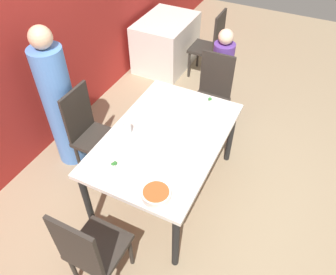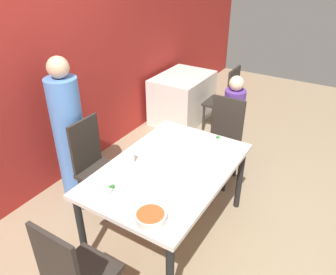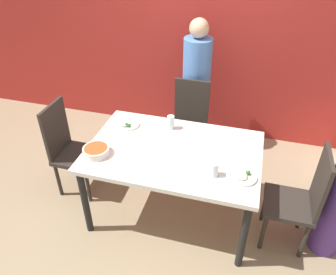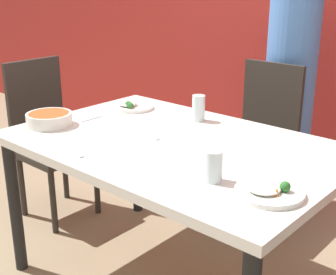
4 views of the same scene
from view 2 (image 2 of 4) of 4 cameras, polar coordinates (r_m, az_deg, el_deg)
ground_plane at (r=3.32m, az=0.10°, el=-15.83°), size 10.00×10.00×0.00m
wall_back at (r=3.56m, az=-22.17°, el=10.87°), size 10.00×0.06×2.70m
dining_table at (r=2.88m, az=0.11°, el=-6.41°), size 1.48×0.98×0.75m
chair_adult_spot at (r=3.38m, az=-12.50°, el=-4.48°), size 0.40×0.40×0.97m
chair_child_spot at (r=3.78m, az=9.41°, el=-0.24°), size 0.40×0.40×0.97m
chair_empty_left at (r=2.44m, az=-16.00°, el=-21.92°), size 0.40×0.40×0.97m
person_adult at (r=3.48m, az=-16.72°, el=0.09°), size 0.31×0.31×1.56m
person_child at (r=3.99m, az=11.08°, el=1.96°), size 0.24×0.24×1.17m
bowl_curry at (r=2.32m, az=-3.06°, el=-13.65°), size 0.22×0.22×0.06m
plate_rice_adult at (r=3.20m, az=8.75°, el=-0.78°), size 0.24×0.24×0.05m
plate_rice_child at (r=2.62m, az=-10.72°, el=-8.75°), size 0.22×0.22×0.05m
glass_water_tall at (r=3.00m, az=7.76°, el=-1.96°), size 0.07×0.07×0.12m
glass_water_short at (r=2.88m, az=-6.51°, el=-3.23°), size 0.07×0.07×0.13m
napkin_folded at (r=2.44m, az=-7.05°, el=-12.18°), size 0.14×0.14×0.01m
fork_steel at (r=2.72m, az=-1.19°, el=-6.78°), size 0.18×0.06×0.01m
spoon_steel at (r=2.52m, az=4.79°, el=-10.37°), size 0.18×0.05×0.01m
background_table at (r=5.17m, az=2.54°, el=6.91°), size 0.97×0.71×0.73m
chair_background at (r=4.84m, az=9.87°, el=6.71°), size 0.40×0.40×0.97m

